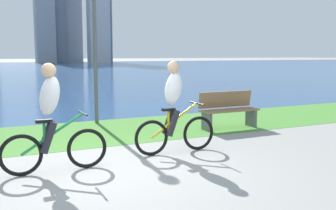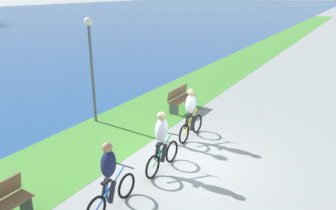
{
  "view_description": "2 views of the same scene",
  "coord_description": "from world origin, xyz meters",
  "px_view_note": "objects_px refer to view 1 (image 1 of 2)",
  "views": [
    {
      "loc": [
        -1.7,
        -5.63,
        1.81
      ],
      "look_at": [
        1.42,
        0.85,
        0.87
      ],
      "focal_mm": 41.79,
      "sensor_mm": 36.0,
      "label": 1
    },
    {
      "loc": [
        -7.48,
        -3.73,
        4.62
      ],
      "look_at": [
        1.43,
        1.49,
        1.01
      ],
      "focal_mm": 35.46,
      "sensor_mm": 36.0,
      "label": 2
    }
  ],
  "objects_px": {
    "cyclist_lead": "(174,108)",
    "lamppost_tall": "(95,28)",
    "bench_far_along_path": "(228,110)",
    "cyclist_trailing": "(51,119)"
  },
  "relations": [
    {
      "from": "cyclist_lead",
      "to": "lamppost_tall",
      "type": "bearing_deg",
      "value": 96.67
    },
    {
      "from": "cyclist_lead",
      "to": "lamppost_tall",
      "type": "distance_m",
      "value": 4.06
    },
    {
      "from": "cyclist_trailing",
      "to": "bench_far_along_path",
      "type": "xyz_separation_m",
      "value": [
        4.5,
        1.86,
        -0.39
      ]
    },
    {
      "from": "bench_far_along_path",
      "to": "lamppost_tall",
      "type": "height_order",
      "value": "lamppost_tall"
    },
    {
      "from": "bench_far_along_path",
      "to": "lamppost_tall",
      "type": "bearing_deg",
      "value": 142.51
    },
    {
      "from": "cyclist_lead",
      "to": "bench_far_along_path",
      "type": "xyz_separation_m",
      "value": [
        2.29,
        1.61,
        -0.39
      ]
    },
    {
      "from": "cyclist_lead",
      "to": "bench_far_along_path",
      "type": "bearing_deg",
      "value": 35.03
    },
    {
      "from": "lamppost_tall",
      "to": "cyclist_trailing",
      "type": "bearing_deg",
      "value": -114.16
    },
    {
      "from": "cyclist_trailing",
      "to": "bench_far_along_path",
      "type": "height_order",
      "value": "cyclist_trailing"
    },
    {
      "from": "cyclist_trailing",
      "to": "bench_far_along_path",
      "type": "relative_size",
      "value": 1.12
    }
  ]
}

